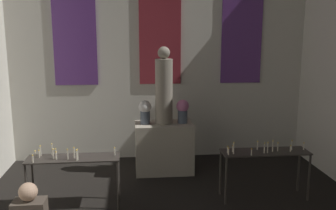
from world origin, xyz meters
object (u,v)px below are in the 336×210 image
flower_vase_left (145,111)px  flower_vase_right (183,110)px  statue (164,88)px  candle_rack_left (73,163)px  candle_rack_right (265,157)px  altar (164,148)px

flower_vase_left → flower_vase_right: bearing=0.0°
statue → flower_vase_left: bearing=180.0°
flower_vase_left → candle_rack_left: flower_vase_left is taller
flower_vase_right → statue: bearing=180.0°
candle_rack_left → candle_rack_right: (3.15, -0.00, -0.00)m
flower_vase_left → candle_rack_left: 1.91m
candle_rack_left → statue: bearing=41.1°
statue → flower_vase_right: bearing=0.0°
altar → candle_rack_left: candle_rack_left is taller
flower_vase_right → candle_rack_left: size_ratio=0.32×
flower_vase_left → candle_rack_right: 2.44m
flower_vase_right → flower_vase_left: bearing=180.0°
altar → candle_rack_right: 2.10m
flower_vase_left → candle_rack_right: bearing=-35.5°
flower_vase_right → candle_rack_left: bearing=-144.7°
altar → candle_rack_left: bearing=-138.9°
candle_rack_left → candle_rack_right: bearing=-0.0°
statue → candle_rack_right: (1.57, -1.38, -0.97)m
altar → flower_vase_left: size_ratio=2.44×
flower_vase_right → candle_rack_left: (-1.95, -1.38, -0.54)m
altar → statue: (0.00, 0.00, 1.20)m
altar → statue: bearing=0.0°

